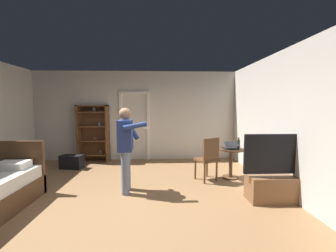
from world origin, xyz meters
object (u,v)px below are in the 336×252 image
(laptop, at_px, (231,147))
(tv_flatscreen, at_px, (276,181))
(wooden_chair, at_px, (208,157))
(side_table, at_px, (231,158))
(person_blue_shirt, at_px, (126,144))
(suitcase_dark, at_px, (72,162))
(bottle_on_table, at_px, (239,144))
(bookshelf, at_px, (94,131))

(laptop, bearing_deg, tv_flatscreen, -69.65)
(tv_flatscreen, height_order, wooden_chair, tv_flatscreen)
(laptop, bearing_deg, side_table, 56.37)
(tv_flatscreen, bearing_deg, side_table, 108.45)
(wooden_chair, height_order, person_blue_shirt, person_blue_shirt)
(person_blue_shirt, relative_size, suitcase_dark, 2.85)
(side_table, xyz_separation_m, bottle_on_table, (0.14, -0.08, 0.35))
(bottle_on_table, distance_m, wooden_chair, 0.77)
(tv_flatscreen, bearing_deg, bookshelf, 144.84)
(tv_flatscreen, xyz_separation_m, person_blue_shirt, (-2.71, 0.50, 0.59))
(person_blue_shirt, xyz_separation_m, suitcase_dark, (-1.73, 1.61, -0.77))
(laptop, xyz_separation_m, suitcase_dark, (-4.00, 0.96, -0.57))
(side_table, height_order, laptop, laptop)
(tv_flatscreen, height_order, person_blue_shirt, person_blue_shirt)
(side_table, xyz_separation_m, person_blue_shirt, (-2.31, -0.70, 0.48))
(wooden_chair, bearing_deg, bottle_on_table, 8.03)
(bottle_on_table, relative_size, suitcase_dark, 0.47)
(tv_flatscreen, bearing_deg, wooden_chair, 133.86)
(bookshelf, height_order, bottle_on_table, bookshelf)
(person_blue_shirt, distance_m, suitcase_dark, 2.48)
(person_blue_shirt, bearing_deg, wooden_chair, 16.69)
(bookshelf, xyz_separation_m, side_table, (3.66, -1.66, -0.46))
(laptop, distance_m, wooden_chair, 0.60)
(bookshelf, height_order, suitcase_dark, bookshelf)
(laptop, height_order, suitcase_dark, laptop)
(wooden_chair, xyz_separation_m, person_blue_shirt, (-1.73, -0.52, 0.40))
(tv_flatscreen, distance_m, suitcase_dark, 4.91)
(tv_flatscreen, height_order, side_table, tv_flatscreen)
(side_table, height_order, person_blue_shirt, person_blue_shirt)
(bookshelf, relative_size, tv_flatscreen, 1.43)
(laptop, xyz_separation_m, person_blue_shirt, (-2.28, -0.66, 0.20))
(laptop, bearing_deg, suitcase_dark, 166.55)
(wooden_chair, bearing_deg, suitcase_dark, 162.40)
(bottle_on_table, xyz_separation_m, wooden_chair, (-0.72, -0.10, -0.27))
(tv_flatscreen, distance_m, side_table, 1.27)
(side_table, distance_m, person_blue_shirt, 2.46)
(wooden_chair, bearing_deg, side_table, 17.42)
(laptop, xyz_separation_m, bottle_on_table, (0.17, -0.04, 0.06))
(tv_flatscreen, bearing_deg, person_blue_shirt, 169.57)
(tv_flatscreen, xyz_separation_m, suitcase_dark, (-4.43, 2.11, -0.18))
(wooden_chair, bearing_deg, bookshelf, 149.13)
(laptop, height_order, wooden_chair, wooden_chair)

